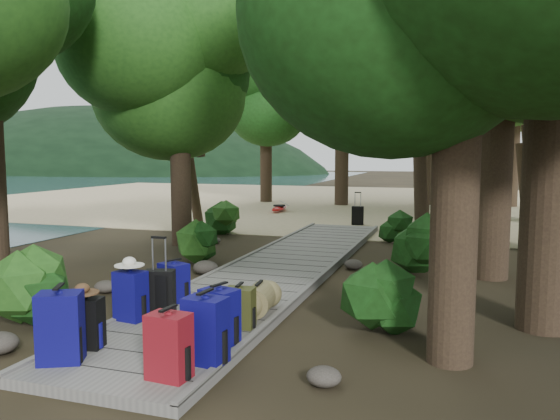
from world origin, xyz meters
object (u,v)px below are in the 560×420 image
(backpack_left_d, at_px, (174,280))
(backpack_left_a, at_px, (60,324))
(backpack_right_c, at_px, (219,313))
(lone_suitcase_on_sand, at_px, (358,216))
(duffel_right_khaki, at_px, (259,299))
(kayak, at_px, (279,207))
(backpack_right_d, at_px, (240,305))
(sun_lounger, at_px, (472,210))
(backpack_right_a, at_px, (169,343))
(suitcase_on_boardwalk, at_px, (160,292))
(backpack_left_c, at_px, (131,293))
(backpack_left_b, at_px, (87,320))
(backpack_right_b, at_px, (205,327))

(backpack_left_d, bearing_deg, backpack_left_a, -65.54)
(backpack_right_c, bearing_deg, lone_suitcase_on_sand, 108.84)
(backpack_left_a, relative_size, duffel_right_khaki, 1.37)
(backpack_right_c, distance_m, kayak, 14.95)
(backpack_right_d, bearing_deg, sun_lounger, 72.26)
(backpack_left_d, relative_size, backpack_right_a, 0.88)
(backpack_right_a, bearing_deg, suitcase_on_boardwalk, 127.45)
(backpack_right_d, height_order, suitcase_on_boardwalk, suitcase_on_boardwalk)
(backpack_right_c, height_order, sun_lounger, backpack_right_c)
(backpack_left_c, bearing_deg, sun_lounger, 80.07)
(suitcase_on_boardwalk, height_order, lone_suitcase_on_sand, suitcase_on_boardwalk)
(duffel_right_khaki, height_order, kayak, duffel_right_khaki)
(backpack_left_d, xyz_separation_m, sun_lounger, (4.36, 12.59, -0.08))
(backpack_left_a, xyz_separation_m, suitcase_on_boardwalk, (0.10, 1.81, -0.11))
(backpack_right_c, bearing_deg, sun_lounger, 94.51)
(backpack_left_c, bearing_deg, backpack_left_b, -75.38)
(backpack_right_d, xyz_separation_m, lone_suitcase_on_sand, (-0.47, 10.85, -0.09))
(backpack_left_d, height_order, backpack_right_c, backpack_right_c)
(duffel_right_khaki, bearing_deg, lone_suitcase_on_sand, 86.72)
(backpack_right_a, height_order, kayak, backpack_right_a)
(backpack_left_a, bearing_deg, duffel_right_khaki, 33.84)
(duffel_right_khaki, distance_m, kayak, 13.78)
(backpack_right_b, distance_m, kayak, 15.53)
(lone_suitcase_on_sand, distance_m, kayak, 4.62)
(lone_suitcase_on_sand, bearing_deg, backpack_right_b, -94.32)
(backpack_right_a, distance_m, backpack_right_c, 1.05)
(kayak, height_order, sun_lounger, sun_lounger)
(backpack_left_c, height_order, backpack_right_c, backpack_left_c)
(backpack_right_b, relative_size, sun_lounger, 0.37)
(duffel_right_khaki, bearing_deg, backpack_left_c, -158.22)
(backpack_left_c, xyz_separation_m, backpack_right_a, (1.41, -1.49, -0.00))
(backpack_right_c, bearing_deg, backpack_left_d, 150.56)
(backpack_right_a, xyz_separation_m, backpack_right_b, (0.16, 0.47, 0.03))
(backpack_right_b, bearing_deg, backpack_left_d, 132.60)
(backpack_right_d, distance_m, sun_lounger, 13.75)
(duffel_right_khaki, distance_m, lone_suitcase_on_sand, 10.25)
(backpack_left_c, distance_m, backpack_right_b, 1.86)
(backpack_right_d, height_order, sun_lounger, sun_lounger)
(backpack_left_b, bearing_deg, backpack_right_c, 12.77)
(sun_lounger, bearing_deg, backpack_left_d, -116.27)
(duffel_right_khaki, relative_size, sun_lounger, 0.29)
(backpack_right_b, distance_m, lone_suitcase_on_sand, 12.05)
(suitcase_on_boardwalk, relative_size, sun_lounger, 0.29)
(lone_suitcase_on_sand, height_order, sun_lounger, sun_lounger)
(backpack_right_a, distance_m, duffel_right_khaki, 2.27)
(backpack_right_c, distance_m, duffel_right_khaki, 1.23)
(backpack_right_d, xyz_separation_m, sun_lounger, (2.97, 13.42, -0.04))
(backpack_left_b, bearing_deg, sun_lounger, 62.42)
(backpack_right_b, height_order, kayak, backpack_right_b)
(backpack_right_a, xyz_separation_m, suitcase_on_boardwalk, (-1.17, 1.82, -0.05))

